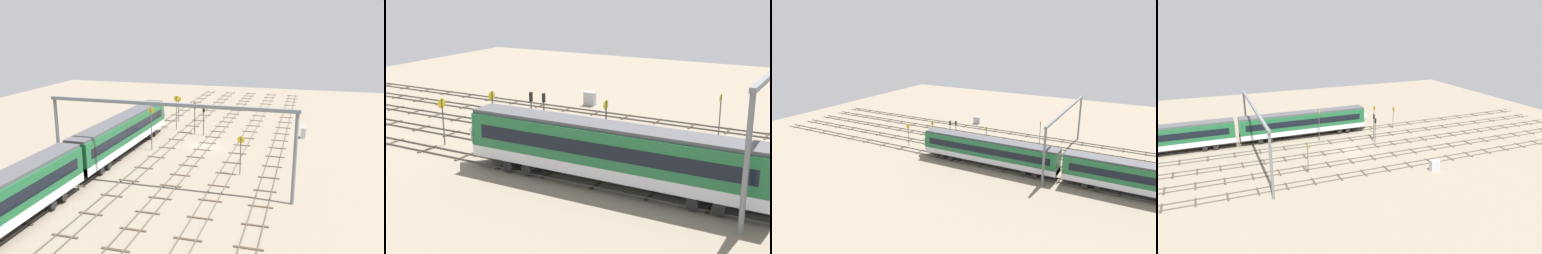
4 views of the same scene
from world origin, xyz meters
The scene contains 15 objects.
ground_plane centered at (0.00, 0.00, 0.00)m, with size 109.03×109.03×0.00m, color gray.
track_near_foreground centered at (0.00, -9.87, 0.07)m, with size 93.03×2.40×0.16m.
track_second_near centered at (0.00, -4.93, 0.07)m, with size 93.03×2.40×0.16m.
track_middle centered at (0.00, 0.00, 0.06)m, with size 93.03×2.40×0.16m.
track_second_far centered at (0.00, 4.93, 0.07)m, with size 93.03×2.40×0.16m.
track_with_train centered at (0.00, 9.87, 0.07)m, with size 93.03×2.40×0.16m.
train centered at (-17.31, 9.87, 2.66)m, with size 50.40×3.24×4.80m.
overhead_gantry centered at (-15.92, 0.03, 7.33)m, with size 0.40×26.10×9.32m.
speed_sign_near_foreground centered at (-9.50, -6.55, 2.95)m, with size 0.14×0.84×4.61m.
speed_sign_mid_trackside centered at (7.89, 6.77, 3.53)m, with size 0.14×0.87×5.55m.
speed_sign_far_trackside centered at (12.88, 8.00, 3.03)m, with size 0.14×0.97×4.56m.
speed_sign_distant_end centered at (-3.53, 6.60, 3.69)m, with size 0.14×0.81×5.95m.
signal_light_trackside_approach centered at (6.08, 3.20, 3.22)m, with size 0.31×0.32×4.96m.
signal_light_trackside_departure centered at (5.64, 1.67, 3.01)m, with size 0.31×0.32×4.61m.
relay_cabinet centered at (8.35, -13.14, 0.85)m, with size 1.50×0.70×1.69m.
Camera 4 is at (-22.69, -54.75, 22.64)m, focal length 33.82 mm.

